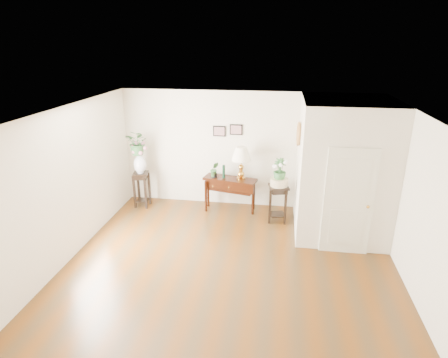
% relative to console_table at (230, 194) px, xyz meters
% --- Properties ---
extents(floor, '(6.00, 5.50, 0.02)m').
position_rel_console_table_xyz_m(floor, '(0.33, -2.32, -0.41)').
color(floor, '#592F0C').
rests_on(floor, ground).
extents(ceiling, '(6.00, 5.50, 0.02)m').
position_rel_console_table_xyz_m(ceiling, '(0.33, -2.32, 2.39)').
color(ceiling, white).
rests_on(ceiling, ground).
extents(wall_back, '(6.00, 0.02, 2.80)m').
position_rel_console_table_xyz_m(wall_back, '(0.33, 0.43, 0.99)').
color(wall_back, silver).
rests_on(wall_back, ground).
extents(wall_front, '(6.00, 0.02, 2.80)m').
position_rel_console_table_xyz_m(wall_front, '(0.33, -5.07, 0.99)').
color(wall_front, silver).
rests_on(wall_front, ground).
extents(wall_left, '(0.02, 5.50, 2.80)m').
position_rel_console_table_xyz_m(wall_left, '(-2.67, -2.32, 0.99)').
color(wall_left, silver).
rests_on(wall_left, ground).
extents(wall_right, '(0.02, 5.50, 2.80)m').
position_rel_console_table_xyz_m(wall_right, '(3.33, -2.32, 0.99)').
color(wall_right, silver).
rests_on(wall_right, ground).
extents(partition, '(1.80, 1.95, 2.80)m').
position_rel_console_table_xyz_m(partition, '(2.43, -0.55, 0.99)').
color(partition, silver).
rests_on(partition, floor).
extents(door, '(0.90, 0.05, 2.10)m').
position_rel_console_table_xyz_m(door, '(2.43, -1.55, 0.64)').
color(door, beige).
rests_on(door, floor).
extents(art_print_left, '(0.30, 0.02, 0.25)m').
position_rel_console_table_xyz_m(art_print_left, '(-0.32, 0.41, 1.44)').
color(art_print_left, black).
rests_on(art_print_left, wall_back).
extents(art_print_right, '(0.30, 0.02, 0.25)m').
position_rel_console_table_xyz_m(art_print_right, '(0.08, 0.41, 1.49)').
color(art_print_right, black).
rests_on(art_print_right, wall_back).
extents(wall_ornament, '(0.07, 0.51, 0.51)m').
position_rel_console_table_xyz_m(wall_ornament, '(1.49, -0.42, 1.64)').
color(wall_ornament, '#AD8448').
rests_on(wall_ornament, partition).
extents(console_table, '(1.30, 0.67, 0.83)m').
position_rel_console_table_xyz_m(console_table, '(0.00, 0.00, 0.00)').
color(console_table, black).
rests_on(console_table, floor).
extents(table_lamp, '(0.58, 0.58, 0.78)m').
position_rel_console_table_xyz_m(table_lamp, '(0.26, 0.00, 0.76)').
color(table_lamp, '#BB832B').
rests_on(table_lamp, console_table).
extents(green_vase, '(0.07, 0.07, 0.32)m').
position_rel_console_table_xyz_m(green_vase, '(-0.15, 0.00, 0.58)').
color(green_vase, black).
rests_on(green_vase, console_table).
extents(potted_plant, '(0.24, 0.21, 0.36)m').
position_rel_console_table_xyz_m(potted_plant, '(-0.37, 0.00, 0.60)').
color(potted_plant, '#2E6030').
rests_on(potted_plant, console_table).
extents(plant_stand_a, '(0.40, 0.40, 0.88)m').
position_rel_console_table_xyz_m(plant_stand_a, '(-2.17, -0.08, 0.03)').
color(plant_stand_a, black).
rests_on(plant_stand_a, floor).
extents(porcelain_vase, '(0.37, 0.37, 0.50)m').
position_rel_console_table_xyz_m(porcelain_vase, '(-2.17, -0.08, 0.69)').
color(porcelain_vase, silver).
rests_on(porcelain_vase, plant_stand_a).
extents(lily_arrangement, '(0.65, 0.60, 0.60)m').
position_rel_console_table_xyz_m(lily_arrangement, '(-2.17, -0.08, 1.16)').
color(lily_arrangement, '#2E6030').
rests_on(lily_arrangement, porcelain_vase).
extents(plant_stand_b, '(0.49, 0.49, 0.85)m').
position_rel_console_table_xyz_m(plant_stand_b, '(1.14, -0.38, 0.01)').
color(plant_stand_b, black).
rests_on(plant_stand_b, floor).
extents(ceramic_bowl, '(0.44, 0.44, 0.17)m').
position_rel_console_table_xyz_m(ceramic_bowl, '(1.14, -0.38, 0.52)').
color(ceramic_bowl, beige).
rests_on(ceramic_bowl, plant_stand_b).
extents(narcissus, '(0.30, 0.30, 0.50)m').
position_rel_console_table_xyz_m(narcissus, '(1.14, -0.38, 0.81)').
color(narcissus, '#2E6030').
rests_on(narcissus, ceramic_bowl).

